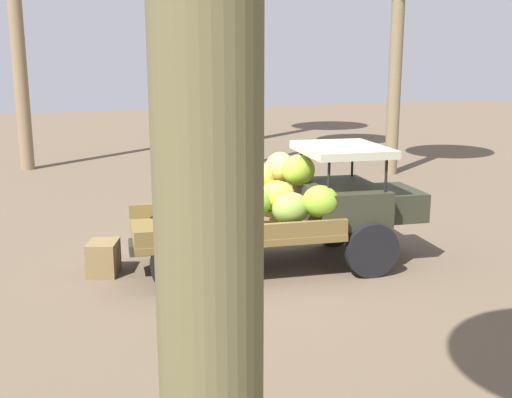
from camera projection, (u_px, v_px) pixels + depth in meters
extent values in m
plane|color=brown|center=(257.00, 265.00, 9.72)|extent=(60.00, 60.00, 0.00)
cube|color=#2F3022|center=(262.00, 239.00, 9.52)|extent=(4.02, 0.95, 0.16)
cylinder|color=black|center=(334.00, 223.00, 10.61)|extent=(0.82, 0.24, 0.81)
cylinder|color=black|center=(372.00, 250.00, 9.10)|extent=(0.82, 0.24, 0.81)
cylinder|color=black|center=(168.00, 233.00, 9.98)|extent=(0.82, 0.24, 0.81)
cylinder|color=black|center=(180.00, 265.00, 8.46)|extent=(0.82, 0.24, 0.81)
cube|color=brown|center=(233.00, 229.00, 9.37)|extent=(3.19, 2.09, 0.10)
cube|color=brown|center=(223.00, 207.00, 10.10)|extent=(2.99, 0.46, 0.22)
cube|color=brown|center=(245.00, 233.00, 8.58)|extent=(2.99, 0.46, 0.22)
cube|color=#2F3022|center=(340.00, 202.00, 9.69)|extent=(1.28, 1.65, 0.55)
cube|color=#2F3022|center=(394.00, 202.00, 9.90)|extent=(0.83, 1.14, 0.44)
cylinder|color=black|center=(352.00, 160.00, 10.28)|extent=(0.04, 0.04, 0.55)
cylinder|color=black|center=(386.00, 173.00, 9.05)|extent=(0.04, 0.04, 0.55)
cylinder|color=black|center=(301.00, 162.00, 10.08)|extent=(0.04, 0.04, 0.55)
cylinder|color=black|center=(329.00, 176.00, 8.85)|extent=(0.04, 0.04, 0.55)
cube|color=#B3B196|center=(342.00, 149.00, 9.51)|extent=(1.40, 1.66, 0.12)
ellipsoid|color=gold|center=(258.00, 177.00, 9.53)|extent=(0.68, 0.68, 0.50)
ellipsoid|color=#D0BD50|center=(280.00, 168.00, 9.97)|extent=(0.73, 0.78, 0.65)
ellipsoid|color=gold|center=(193.00, 208.00, 9.27)|extent=(0.75, 0.69, 0.51)
ellipsoid|color=gold|center=(216.00, 190.00, 9.05)|extent=(0.74, 0.72, 0.57)
ellipsoid|color=#96B830|center=(299.00, 171.00, 9.78)|extent=(0.66, 0.63, 0.53)
ellipsoid|color=#83B12D|center=(255.00, 203.00, 9.07)|extent=(0.71, 0.75, 0.60)
ellipsoid|color=yellow|center=(276.00, 195.00, 9.43)|extent=(0.69, 0.62, 0.53)
ellipsoid|color=#B1CC43|center=(211.00, 220.00, 8.65)|extent=(0.69, 0.68, 0.50)
ellipsoid|color=#88BB2F|center=(321.00, 202.00, 8.98)|extent=(0.73, 0.75, 0.59)
ellipsoid|color=yellow|center=(226.00, 208.00, 8.89)|extent=(0.81, 0.77, 0.57)
ellipsoid|color=#86AB43|center=(291.00, 209.00, 9.02)|extent=(0.69, 0.71, 0.59)
cylinder|color=#424546|center=(183.00, 285.00, 7.69)|extent=(0.15, 0.15, 0.84)
cylinder|color=#424546|center=(203.00, 282.00, 7.78)|extent=(0.15, 0.15, 0.84)
cube|color=#425D76|center=(192.00, 228.00, 7.57)|extent=(0.40, 0.24, 0.60)
cylinder|color=#425D76|center=(181.00, 219.00, 7.61)|extent=(0.33, 0.37, 0.10)
cylinder|color=#425D76|center=(197.00, 218.00, 7.68)|extent=(0.32, 0.38, 0.10)
sphere|color=#9D6C55|center=(191.00, 194.00, 7.48)|extent=(0.22, 0.22, 0.22)
cylinder|color=olive|center=(191.00, 189.00, 7.47)|extent=(0.34, 0.34, 0.02)
cylinder|color=olive|center=(191.00, 184.00, 7.45)|extent=(0.20, 0.20, 0.10)
cube|color=olive|center=(103.00, 258.00, 9.25)|extent=(0.57, 0.63, 0.50)
cylinder|color=gray|center=(222.00, 6.00, 21.91)|extent=(0.51, 0.51, 9.87)
cylinder|color=#8D6A4D|center=(260.00, 28.00, 18.49)|extent=(0.25, 0.25, 8.01)
cylinder|color=#7B6A4B|center=(396.00, 63.00, 16.69)|extent=(0.35, 0.35, 6.03)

